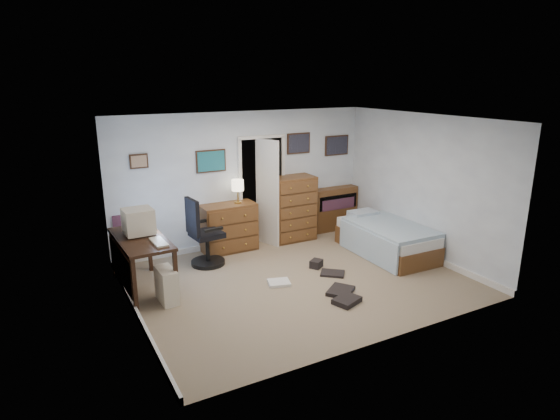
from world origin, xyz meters
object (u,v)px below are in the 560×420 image
object	(u,v)px
low_dresser	(229,227)
bed	(386,238)
office_chair	(203,240)
tall_dresser	(292,208)
computer_desk	(135,251)

from	to	relation	value
low_dresser	bed	xyz separation A→B (m)	(2.42, -1.50, -0.15)
low_dresser	bed	bearing A→B (deg)	-32.09
office_chair	bed	world-z (taller)	office_chair
tall_dresser	bed	world-z (taller)	tall_dresser
low_dresser	tall_dresser	world-z (taller)	tall_dresser
computer_desk	tall_dresser	size ratio (longest dim) A/B	1.15
computer_desk	tall_dresser	xyz separation A→B (m)	(3.18, 0.93, -0.00)
office_chair	low_dresser	world-z (taller)	office_chair
tall_dresser	computer_desk	bearing A→B (deg)	-163.18
computer_desk	low_dresser	size ratio (longest dim) A/B	1.47
office_chair	bed	distance (m)	3.24
computer_desk	bed	xyz separation A→B (m)	(4.28, -0.54, -0.34)
office_chair	tall_dresser	bearing A→B (deg)	7.10
computer_desk	office_chair	size ratio (longest dim) A/B	1.22
office_chair	low_dresser	bearing A→B (deg)	30.48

